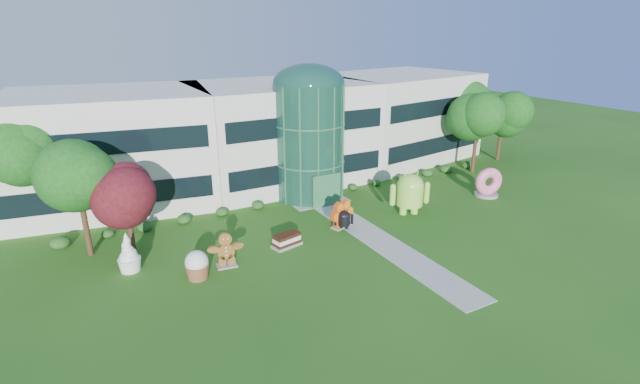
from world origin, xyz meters
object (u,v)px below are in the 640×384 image
android_black (344,218)px  donut (488,182)px  gingerbread (226,249)px  android_green (410,191)px

android_black → donut: donut is taller
android_black → gingerbread: gingerbread is taller
donut → gingerbread: size_ratio=1.06×
android_green → android_black: 6.27m
gingerbread → android_black: bearing=14.9°
android_green → donut: size_ratio=1.47×
donut → gingerbread: 24.36m
android_green → android_black: size_ratio=2.27×
android_green → donut: bearing=17.8°
android_black → donut: (14.90, -0.05, 0.47)m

